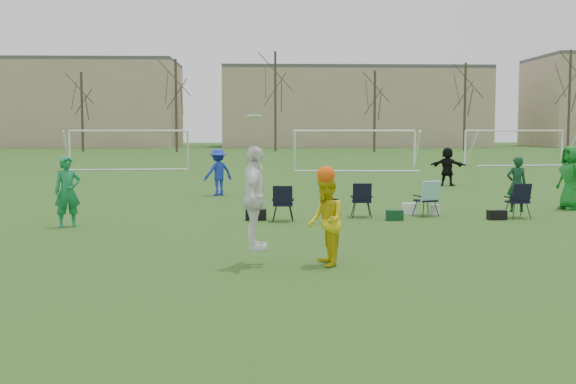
{
  "coord_description": "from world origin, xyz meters",
  "views": [
    {
      "loc": [
        -1.76,
        -11.78,
        2.44
      ],
      "look_at": [
        -1.22,
        2.08,
        1.25
      ],
      "focal_mm": 45.0,
      "sensor_mm": 36.0,
      "label": 1
    }
  ],
  "objects_px": {
    "fielder_green_near": "(68,192)",
    "center_contest": "(287,208)",
    "fielder_blue": "(218,172)",
    "goal_mid": "(355,139)",
    "fielder_black": "(447,167)",
    "goal_right": "(515,137)",
    "fielder_green_far": "(570,177)",
    "goal_left": "(129,138)"
  },
  "relations": [
    {
      "from": "goal_right",
      "to": "fielder_green_near",
      "type": "bearing_deg",
      "value": -133.68
    },
    {
      "from": "fielder_black",
      "to": "goal_right",
      "type": "relative_size",
      "value": 0.23
    },
    {
      "from": "goal_mid",
      "to": "fielder_black",
      "type": "bearing_deg",
      "value": -74.76
    },
    {
      "from": "goal_mid",
      "to": "goal_right",
      "type": "distance_m",
      "value": 13.42
    },
    {
      "from": "fielder_blue",
      "to": "goal_left",
      "type": "distance_m",
      "value": 19.96
    },
    {
      "from": "fielder_black",
      "to": "goal_mid",
      "type": "relative_size",
      "value": 0.23
    },
    {
      "from": "center_contest",
      "to": "goal_mid",
      "type": "distance_m",
      "value": 31.38
    },
    {
      "from": "center_contest",
      "to": "goal_left",
      "type": "bearing_deg",
      "value": 104.85
    },
    {
      "from": "fielder_green_far",
      "to": "goal_mid",
      "type": "distance_m",
      "value": 22.36
    },
    {
      "from": "center_contest",
      "to": "goal_mid",
      "type": "relative_size",
      "value": 0.37
    },
    {
      "from": "center_contest",
      "to": "goal_left",
      "type": "distance_m",
      "value": 34.07
    },
    {
      "from": "fielder_black",
      "to": "goal_right",
      "type": "height_order",
      "value": "goal_right"
    },
    {
      "from": "fielder_green_near",
      "to": "fielder_blue",
      "type": "distance_m",
      "value": 9.31
    },
    {
      "from": "fielder_green_far",
      "to": "center_contest",
      "type": "height_order",
      "value": "center_contest"
    },
    {
      "from": "fielder_black",
      "to": "center_contest",
      "type": "bearing_deg",
      "value": 94.83
    },
    {
      "from": "goal_mid",
      "to": "center_contest",
      "type": "bearing_deg",
      "value": -95.68
    },
    {
      "from": "fielder_green_far",
      "to": "goal_right",
      "type": "xyz_separation_m",
      "value": [
        8.22,
        28.01,
        0.93
      ]
    },
    {
      "from": "center_contest",
      "to": "goal_right",
      "type": "relative_size",
      "value": 0.37
    },
    {
      "from": "fielder_blue",
      "to": "goal_mid",
      "type": "xyz_separation_m",
      "value": [
        7.33,
        16.79,
        1.05
      ]
    },
    {
      "from": "fielder_green_near",
      "to": "center_contest",
      "type": "height_order",
      "value": "center_contest"
    },
    {
      "from": "fielder_green_near",
      "to": "center_contest",
      "type": "bearing_deg",
      "value": -69.49
    },
    {
      "from": "fielder_green_near",
      "to": "fielder_blue",
      "type": "bearing_deg",
      "value": 45.27
    },
    {
      "from": "fielder_green_near",
      "to": "fielder_green_far",
      "type": "height_order",
      "value": "fielder_green_far"
    },
    {
      "from": "fielder_black",
      "to": "fielder_green_far",
      "type": "bearing_deg",
      "value": 125.34
    },
    {
      "from": "fielder_blue",
      "to": "fielder_green_far",
      "type": "height_order",
      "value": "fielder_green_far"
    },
    {
      "from": "fielder_black",
      "to": "fielder_green_near",
      "type": "bearing_deg",
      "value": 72.51
    },
    {
      "from": "fielder_green_near",
      "to": "goal_right",
      "type": "distance_m",
      "value": 38.79
    },
    {
      "from": "fielder_blue",
      "to": "goal_mid",
      "type": "height_order",
      "value": "goal_mid"
    },
    {
      "from": "fielder_green_near",
      "to": "fielder_blue",
      "type": "height_order",
      "value": "fielder_green_near"
    },
    {
      "from": "fielder_green_far",
      "to": "goal_mid",
      "type": "bearing_deg",
      "value": 176.83
    },
    {
      "from": "center_contest",
      "to": "goal_right",
      "type": "distance_m",
      "value": 40.77
    },
    {
      "from": "fielder_green_far",
      "to": "center_contest",
      "type": "xyz_separation_m",
      "value": [
        -9.05,
        -8.9,
        0.06
      ]
    },
    {
      "from": "fielder_green_near",
      "to": "goal_mid",
      "type": "height_order",
      "value": "goal_mid"
    },
    {
      "from": "goal_left",
      "to": "goal_mid",
      "type": "xyz_separation_m",
      "value": [
        14.0,
        -2.0,
        0.0
      ]
    },
    {
      "from": "fielder_black",
      "to": "goal_right",
      "type": "bearing_deg",
      "value": -89.79
    },
    {
      "from": "fielder_blue",
      "to": "center_contest",
      "type": "distance_m",
      "value": 14.28
    },
    {
      "from": "fielder_green_near",
      "to": "fielder_green_far",
      "type": "bearing_deg",
      "value": -10.48
    },
    {
      "from": "fielder_green_far",
      "to": "goal_right",
      "type": "bearing_deg",
      "value": 150.73
    },
    {
      "from": "center_contest",
      "to": "goal_mid",
      "type": "bearing_deg",
      "value": 80.32
    },
    {
      "from": "fielder_green_near",
      "to": "goal_left",
      "type": "bearing_deg",
      "value": 72.95
    },
    {
      "from": "goal_right",
      "to": "goal_left",
      "type": "bearing_deg",
      "value": -179.25
    },
    {
      "from": "fielder_green_far",
      "to": "goal_left",
      "type": "relative_size",
      "value": 0.27
    }
  ]
}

